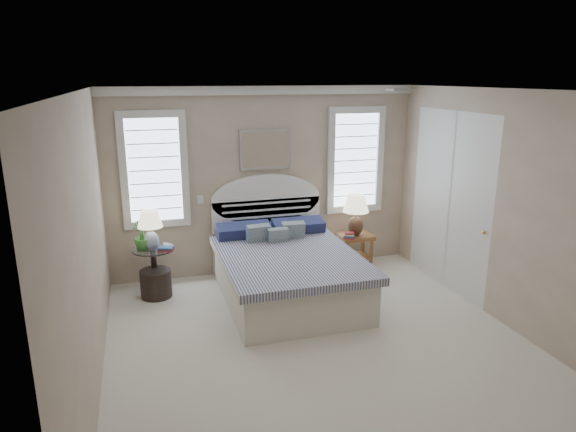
# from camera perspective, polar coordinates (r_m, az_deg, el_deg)

# --- Properties ---
(floor) EXTENTS (4.50, 5.00, 0.01)m
(floor) POSITION_cam_1_polar(r_m,az_deg,el_deg) (5.69, 3.95, -14.55)
(floor) COLOR beige
(floor) RESTS_ON ground
(ceiling) EXTENTS (4.50, 5.00, 0.01)m
(ceiling) POSITION_cam_1_polar(r_m,az_deg,el_deg) (4.94, 4.54, 13.74)
(ceiling) COLOR white
(ceiling) RESTS_ON wall_back
(wall_back) EXTENTS (4.50, 0.02, 2.70)m
(wall_back) POSITION_cam_1_polar(r_m,az_deg,el_deg) (7.48, -2.55, 3.86)
(wall_back) COLOR gray
(wall_back) RESTS_ON floor
(wall_left) EXTENTS (0.02, 5.00, 2.70)m
(wall_left) POSITION_cam_1_polar(r_m,az_deg,el_deg) (4.87, -21.44, -3.51)
(wall_left) COLOR gray
(wall_left) RESTS_ON floor
(wall_right) EXTENTS (0.02, 5.00, 2.70)m
(wall_right) POSITION_cam_1_polar(r_m,az_deg,el_deg) (6.29, 23.77, 0.37)
(wall_right) COLOR gray
(wall_right) RESTS_ON floor
(crown_molding) EXTENTS (4.50, 0.08, 0.12)m
(crown_molding) POSITION_cam_1_polar(r_m,az_deg,el_deg) (7.29, -2.60, 13.79)
(crown_molding) COLOR silver
(crown_molding) RESTS_ON wall_back
(hvac_vent) EXTENTS (0.30, 0.20, 0.02)m
(hvac_vent) POSITION_cam_1_polar(r_m,az_deg,el_deg) (6.18, 12.53, 13.55)
(hvac_vent) COLOR #B2B2B2
(hvac_vent) RESTS_ON ceiling
(switch_plate) EXTENTS (0.08, 0.01, 0.12)m
(switch_plate) POSITION_cam_1_polar(r_m,az_deg,el_deg) (7.34, -9.72, 1.84)
(switch_plate) COLOR silver
(switch_plate) RESTS_ON wall_back
(window_left) EXTENTS (0.90, 0.06, 1.60)m
(window_left) POSITION_cam_1_polar(r_m,az_deg,el_deg) (7.20, -14.63, 4.96)
(window_left) COLOR silver
(window_left) RESTS_ON wall_back
(window_right) EXTENTS (0.90, 0.06, 1.60)m
(window_right) POSITION_cam_1_polar(r_m,az_deg,el_deg) (7.87, 7.46, 6.17)
(window_right) COLOR silver
(window_right) RESTS_ON wall_back
(painting) EXTENTS (0.74, 0.04, 0.58)m
(painting) POSITION_cam_1_polar(r_m,az_deg,el_deg) (7.36, -2.52, 7.39)
(painting) COLOR silver
(painting) RESTS_ON wall_back
(closet_door) EXTENTS (0.02, 1.80, 2.40)m
(closet_door) POSITION_cam_1_polar(r_m,az_deg,el_deg) (7.24, 17.49, 1.57)
(closet_door) COLOR silver
(closet_door) RESTS_ON floor
(bed) EXTENTS (1.72, 2.28, 1.47)m
(bed) POSITION_cam_1_polar(r_m,az_deg,el_deg) (6.78, -0.30, -5.84)
(bed) COLOR silver
(bed) RESTS_ON floor
(side_table_left) EXTENTS (0.56, 0.56, 0.63)m
(side_table_left) POSITION_cam_1_polar(r_m,az_deg,el_deg) (7.10, -14.64, -5.37)
(side_table_left) COLOR black
(side_table_left) RESTS_ON floor
(nightstand_right) EXTENTS (0.50, 0.40, 0.53)m
(nightstand_right) POSITION_cam_1_polar(r_m,az_deg,el_deg) (7.82, 7.46, -3.06)
(nightstand_right) COLOR brown
(nightstand_right) RESTS_ON floor
(floor_pot) EXTENTS (0.51, 0.51, 0.37)m
(floor_pot) POSITION_cam_1_polar(r_m,az_deg,el_deg) (7.05, -14.45, -7.27)
(floor_pot) COLOR black
(floor_pot) RESTS_ON floor
(lamp_left) EXTENTS (0.42, 0.42, 0.53)m
(lamp_left) POSITION_cam_1_polar(r_m,az_deg,el_deg) (6.89, -15.06, -1.05)
(lamp_left) COLOR silver
(lamp_left) RESTS_ON side_table_left
(lamp_right) EXTENTS (0.48, 0.48, 0.63)m
(lamp_right) POSITION_cam_1_polar(r_m,az_deg,el_deg) (7.64, 7.53, 0.63)
(lamp_right) COLOR black
(lamp_right) RESTS_ON nightstand_right
(potted_plant) EXTENTS (0.27, 0.27, 0.39)m
(potted_plant) POSITION_cam_1_polar(r_m,az_deg,el_deg) (6.93, -15.91, -2.12)
(potted_plant) COLOR #316829
(potted_plant) RESTS_ON side_table_left
(books_left) EXTENTS (0.23, 0.20, 0.05)m
(books_left) POSITION_cam_1_polar(r_m,az_deg,el_deg) (6.88, -13.40, -3.57)
(books_left) COLOR maroon
(books_left) RESTS_ON side_table_left
(books_right) EXTENTS (0.20, 0.18, 0.09)m
(books_right) POSITION_cam_1_polar(r_m,az_deg,el_deg) (7.57, 6.81, -2.18)
(books_right) COLOR maroon
(books_right) RESTS_ON nightstand_right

